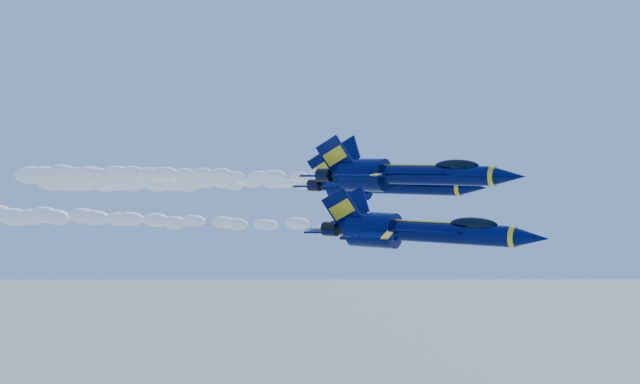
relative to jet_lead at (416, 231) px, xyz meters
The scene contains 6 objects.
jet_lead is the anchor object (origin of this frame).
smoke_trail_jet_lead 27.38m from the jet_lead, behind, with size 41.31×1.88×1.69m, color white.
jet_second 15.00m from the jet_lead, 119.18° to the left, with size 18.60×15.26×6.91m.
smoke_trail_jet_second 38.05m from the jet_lead, 160.36° to the left, with size 41.31×2.22×2.00m, color white.
jet_third 24.79m from the jet_lead, 122.38° to the left, with size 18.60×15.26×6.91m.
smoke_trail_jet_third 46.78m from the jet_lead, 153.50° to the left, with size 41.31×2.22×2.00m, color white.
Camera 1 is at (35.81, -64.01, 155.21)m, focal length 45.00 mm.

